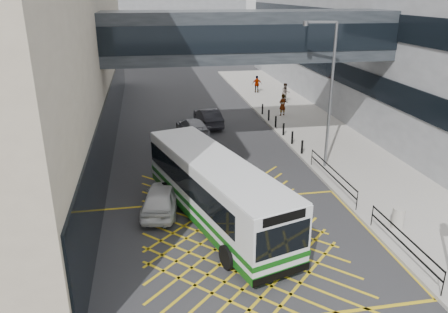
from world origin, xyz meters
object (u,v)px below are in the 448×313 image
litter_bin (398,218)px  pedestrian_c (257,84)px  bus (214,188)px  street_lamp (328,87)px  pedestrian_b (285,93)px  car_white (161,198)px  pedestrian_a (282,105)px  car_silver (193,126)px  car_dark (208,117)px

litter_bin → pedestrian_c: 28.41m
pedestrian_c → litter_bin: bearing=97.9°
pedestrian_c → bus: bearing=80.9°
street_lamp → pedestrian_b: 16.65m
car_white → pedestrian_a: 18.92m
pedestrian_b → pedestrian_c: (-1.56, 4.82, -0.05)m
car_silver → street_lamp: bearing=122.3°
street_lamp → pedestrian_c: bearing=100.3°
bus → car_white: bearing=133.1°
car_dark → pedestrian_c: size_ratio=2.57×
car_silver → pedestrian_a: (8.07, 3.66, 0.39)m
car_white → street_lamp: bearing=-148.2°
litter_bin → pedestrian_b: pedestrian_b is taller
car_dark → pedestrian_c: (6.70, 10.60, 0.33)m
car_dark → pedestrian_b: 10.09m
car_dark → street_lamp: size_ratio=0.53×
car_silver → street_lamp: size_ratio=0.51×
car_silver → pedestrian_c: (8.17, 12.84, 0.36)m
pedestrian_b → pedestrian_c: 5.07m
pedestrian_a → litter_bin: bearing=66.2°
pedestrian_c → street_lamp: bearing=96.0°
litter_bin → pedestrian_b: (2.27, 23.58, 0.44)m
bus → pedestrian_b: bus is taller
car_white → litter_bin: size_ratio=4.63×
car_silver → litter_bin: 17.25m
bus → pedestrian_a: bus is taller
street_lamp → pedestrian_a: bearing=98.2°
car_dark → pedestrian_c: pedestrian_c is taller
bus → car_silver: bearing=71.0°
car_silver → pedestrian_a: pedestrian_a is taller
car_white → pedestrian_c: bearing=-103.8°
pedestrian_a → street_lamp: bearing=62.5°
car_silver → litter_bin: car_silver is taller
bus → car_dark: bearing=65.8°
bus → pedestrian_c: (8.63, 26.00, -0.60)m
street_lamp → litter_bin: 8.78m
car_dark → car_silver: size_ratio=1.04×
pedestrian_a → pedestrian_b: size_ratio=0.98×
car_white → pedestrian_c: size_ratio=2.54×
bus → car_silver: bus is taller
car_white → pedestrian_a: (10.93, 15.44, 0.36)m
pedestrian_c → pedestrian_b: bearing=117.3°
car_silver → pedestrian_a: 8.87m
car_dark → pedestrian_b: bearing=-151.5°
bus → car_silver: (0.45, 13.16, -0.96)m
pedestrian_c → car_white: bearing=75.2°
car_dark → street_lamp: bearing=111.9°
car_white → pedestrian_b: bearing=-112.1°
litter_bin → street_lamp: bearing=93.8°
pedestrian_b → pedestrian_c: size_ratio=1.05×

